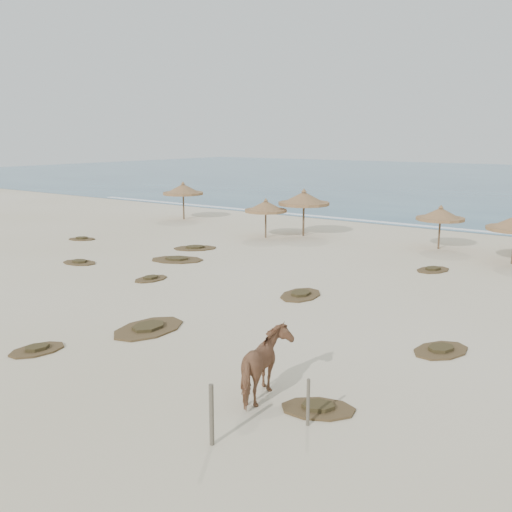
% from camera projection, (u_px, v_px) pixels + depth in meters
% --- Properties ---
extents(ground, '(160.00, 160.00, 0.00)m').
position_uv_depth(ground, '(193.00, 327.00, 19.19)').
color(ground, beige).
rests_on(ground, ground).
extents(foam_line, '(70.00, 0.60, 0.01)m').
position_uv_depth(foam_line, '(442.00, 228.00, 39.89)').
color(foam_line, white).
rests_on(foam_line, ground).
extents(palapa_0, '(3.63, 3.63, 2.91)m').
position_uv_depth(palapa_0, '(183.00, 190.00, 43.61)').
color(palapa_0, brown).
rests_on(palapa_0, ground).
extents(palapa_1, '(3.20, 3.20, 2.50)m').
position_uv_depth(palapa_1, '(266.00, 207.00, 35.69)').
color(palapa_1, brown).
rests_on(palapa_1, ground).
extents(palapa_2, '(3.84, 3.84, 3.05)m').
position_uv_depth(palapa_2, '(304.00, 199.00, 36.23)').
color(palapa_2, brown).
rests_on(palapa_2, ground).
extents(palapa_3, '(3.20, 3.20, 2.53)m').
position_uv_depth(palapa_3, '(441.00, 215.00, 32.05)').
color(palapa_3, brown).
rests_on(palapa_3, ground).
extents(horse, '(1.44, 2.19, 1.70)m').
position_uv_depth(horse, '(266.00, 366.00, 13.80)').
color(horse, '#956444').
rests_on(horse, ground).
extents(fence_post_near, '(0.12, 0.12, 1.34)m').
position_uv_depth(fence_post_near, '(212.00, 415.00, 11.73)').
color(fence_post_near, brown).
rests_on(fence_post_near, ground).
extents(fence_post_far, '(0.09, 0.09, 1.10)m').
position_uv_depth(fence_post_far, '(308.00, 402.00, 12.55)').
color(fence_post_far, brown).
rests_on(fence_post_far, ground).
extents(scrub_0, '(2.04, 1.50, 0.16)m').
position_uv_depth(scrub_0, '(80.00, 262.00, 28.78)').
color(scrub_0, brown).
rests_on(scrub_0, ground).
extents(scrub_1, '(3.27, 2.84, 0.16)m').
position_uv_depth(scrub_1, '(177.00, 259.00, 29.46)').
color(scrub_1, brown).
rests_on(scrub_1, ground).
extents(scrub_2, '(1.22, 1.74, 0.16)m').
position_uv_depth(scrub_2, '(151.00, 279.00, 25.50)').
color(scrub_2, brown).
rests_on(scrub_2, ground).
extents(scrub_3, '(1.71, 2.41, 0.16)m').
position_uv_depth(scrub_3, '(301.00, 295.00, 22.92)').
color(scrub_3, brown).
rests_on(scrub_3, ground).
extents(scrub_4, '(1.88, 2.29, 0.16)m').
position_uv_depth(scrub_4, '(441.00, 350.00, 16.99)').
color(scrub_4, brown).
rests_on(scrub_4, ground).
extents(scrub_6, '(2.87, 2.84, 0.16)m').
position_uv_depth(scrub_6, '(195.00, 248.00, 32.49)').
color(scrub_6, brown).
rests_on(scrub_6, ground).
extents(scrub_7, '(1.75, 2.18, 0.16)m').
position_uv_depth(scrub_7, '(433.00, 270.00, 27.21)').
color(scrub_7, brown).
rests_on(scrub_7, ground).
extents(scrub_8, '(2.02, 1.75, 0.16)m').
position_uv_depth(scrub_8, '(82.00, 239.00, 35.38)').
color(scrub_8, brown).
rests_on(scrub_8, ground).
extents(scrub_9, '(1.82, 2.77, 0.16)m').
position_uv_depth(scrub_9, '(148.00, 328.00, 18.93)').
color(scrub_9, brown).
rests_on(scrub_9, ground).
extents(scrub_11, '(1.42, 1.86, 0.16)m').
position_uv_depth(scrub_11, '(37.00, 349.00, 17.03)').
color(scrub_11, brown).
rests_on(scrub_11, ground).
extents(scrub_12, '(2.11, 1.83, 0.16)m').
position_uv_depth(scrub_12, '(318.00, 408.00, 13.36)').
color(scrub_12, brown).
rests_on(scrub_12, ground).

